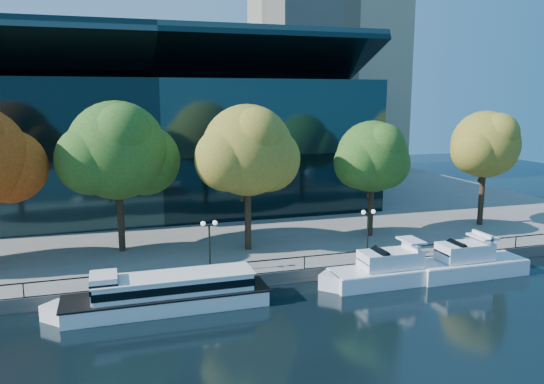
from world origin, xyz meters
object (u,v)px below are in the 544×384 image
object	(u,v)px
tree_5	(487,146)
lamp_1	(209,234)
tour_boat	(162,292)
cruiser_far	(464,263)
tree_2	(120,153)
tree_4	(374,158)
cruiser_near	(390,270)
lamp_2	(368,222)
tree_3	(249,152)

from	to	relation	value
tree_5	lamp_1	xyz separation A→B (m)	(-29.89, -6.74, -5.23)
tree_5	lamp_1	distance (m)	31.08
tour_boat	lamp_1	bearing A→B (deg)	42.73
cruiser_far	tree_2	size ratio (longest dim) A/B	0.82
cruiser_far	tree_4	bearing A→B (deg)	106.50
cruiser_near	tree_5	bearing A→B (deg)	32.23
cruiser_far	lamp_2	bearing A→B (deg)	148.95
cruiser_far	tree_2	world-z (taller)	tree_2
cruiser_near	tree_4	xyz separation A→B (m)	(3.50, 9.83, 7.45)
cruiser_far	tree_5	distance (m)	16.80
tour_boat	lamp_1	size ratio (longest dim) A/B	3.71
cruiser_far	lamp_2	xyz separation A→B (m)	(-6.58, 3.96, 2.89)
tree_3	lamp_2	size ratio (longest dim) A/B	3.12
cruiser_near	tree_4	size ratio (longest dim) A/B	1.05
lamp_1	lamp_2	bearing A→B (deg)	0.00
tree_2	tree_3	distance (m)	10.89
lamp_1	lamp_2	world-z (taller)	same
tree_3	lamp_2	world-z (taller)	tree_3
tour_boat	tree_2	size ratio (longest dim) A/B	1.16
tree_4	tree_5	xyz separation A→B (m)	(13.07, 0.62, 0.73)
tree_4	tree_3	bearing A→B (deg)	-175.34
tree_2	tour_boat	bearing A→B (deg)	-79.82
lamp_1	tree_4	bearing A→B (deg)	20.01
tree_3	lamp_1	distance (m)	8.79
lamp_1	tour_boat	bearing A→B (deg)	-137.27
tour_boat	tree_2	distance (m)	14.37
tree_4	lamp_2	world-z (taller)	tree_4
tree_2	lamp_2	size ratio (longest dim) A/B	3.19
tour_boat	cruiser_far	size ratio (longest dim) A/B	1.42
lamp_2	lamp_1	bearing A→B (deg)	180.00
tour_boat	cruiser_near	size ratio (longest dim) A/B	1.30
tree_2	tree_5	size ratio (longest dim) A/B	1.09
tour_boat	cruiser_near	world-z (taller)	cruiser_near
tree_4	tree_5	distance (m)	13.11
tree_5	lamp_2	bearing A→B (deg)	-157.98
cruiser_far	tree_2	distance (m)	29.64
cruiser_far	tree_4	distance (m)	12.85
tree_3	tree_4	world-z (taller)	tree_3
cruiser_far	tree_3	distance (m)	19.68
cruiser_far	tree_3	xyz separation A→B (m)	(-15.29, 9.08, 8.42)
tree_2	lamp_1	xyz separation A→B (m)	(6.03, -7.86, -5.57)
tree_4	tree_2	bearing A→B (deg)	175.66
tour_boat	cruiser_far	xyz separation A→B (m)	(23.76, -0.30, -0.11)
tour_boat	lamp_1	distance (m)	6.06
tree_4	tree_5	size ratio (longest dim) A/B	0.93
tour_boat	tree_5	world-z (taller)	tree_5
cruiser_near	cruiser_far	xyz separation A→B (m)	(6.49, -0.25, 0.06)
tour_boat	cruiser_near	distance (m)	17.27
cruiser_far	lamp_1	xyz separation A→B (m)	(-19.80, 3.96, 2.89)
cruiser_near	lamp_1	size ratio (longest dim) A/B	2.86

